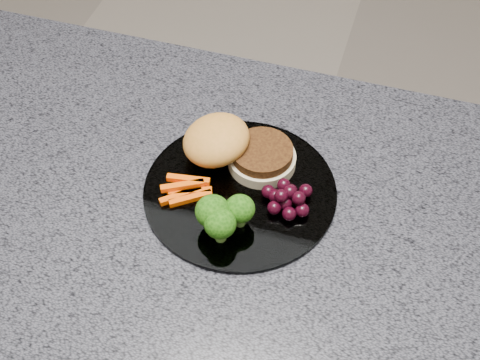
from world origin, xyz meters
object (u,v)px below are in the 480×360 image
object	(u,v)px
plate	(240,191)
grape_bunch	(288,198)
burger	(232,148)
island_cabinet	(217,358)

from	to	relation	value
plate	grape_bunch	bearing A→B (deg)	-4.98
plate	burger	size ratio (longest dim) A/B	1.48
burger	plate	bearing A→B (deg)	-74.68
island_cabinet	plate	distance (m)	0.48
plate	grape_bunch	world-z (taller)	grape_bunch
plate	burger	bearing A→B (deg)	117.58
burger	grape_bunch	bearing A→B (deg)	-43.20
grape_bunch	burger	bearing A→B (deg)	149.06
island_cabinet	burger	xyz separation A→B (m)	(0.01, 0.08, 0.50)
island_cabinet	grape_bunch	xyz separation A→B (m)	(0.10, 0.02, 0.49)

